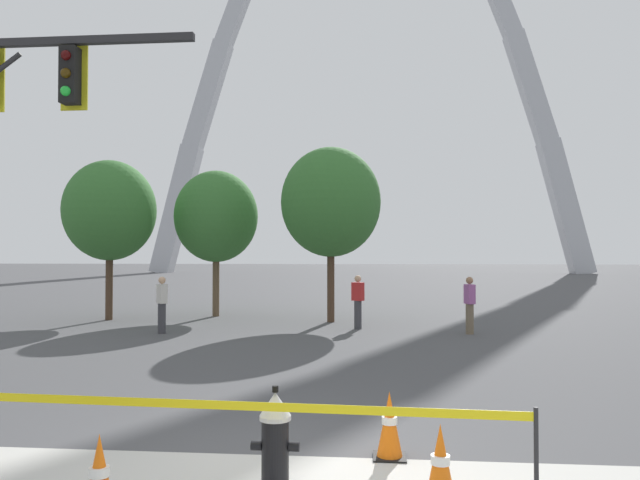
{
  "coord_description": "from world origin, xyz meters",
  "views": [
    {
      "loc": [
        1.1,
        -6.54,
        2.24
      ],
      "look_at": [
        0.05,
        5.0,
        2.5
      ],
      "focal_mm": 33.97,
      "sensor_mm": 36.0,
      "label": 1
    }
  ],
  "objects": [
    {
      "name": "caution_tape_barrier",
      "position": [
        -0.32,
        -1.08,
        0.65
      ],
      "size": [
        5.59,
        0.33,
        0.93
      ],
      "color": "#232326",
      "rests_on": "ground"
    },
    {
      "name": "pedestrian_walking_left",
      "position": [
        0.59,
        11.48,
        0.82
      ],
      "size": [
        0.39,
        0.35,
        1.59
      ],
      "color": "#38383D",
      "rests_on": "ground"
    },
    {
      "name": "traffic_cone_by_hydrant",
      "position": [
        1.67,
        -1.07,
        0.36
      ],
      "size": [
        0.36,
        0.36,
        0.73
      ],
      "color": "black",
      "rests_on": "ground"
    },
    {
      "name": "tree_left_mid",
      "position": [
        -4.57,
        14.66,
        3.56
      ],
      "size": [
        2.98,
        2.98,
        5.21
      ],
      "color": "brown",
      "rests_on": "ground"
    },
    {
      "name": "traffic_cone_curb_edge",
      "position": [
        1.25,
        0.16,
        0.36
      ],
      "size": [
        0.36,
        0.36,
        0.73
      ],
      "color": "black",
      "rests_on": "ground"
    },
    {
      "name": "ground_plane",
      "position": [
        0.0,
        0.0,
        0.0
      ],
      "size": [
        240.0,
        240.0,
        0.0
      ],
      "primitive_type": "plane",
      "color": "#474749"
    },
    {
      "name": "traffic_cone_mid_sidewalk",
      "position": [
        -1.21,
        -1.63,
        0.36
      ],
      "size": [
        0.36,
        0.36,
        0.73
      ],
      "color": "black",
      "rests_on": "ground"
    },
    {
      "name": "pedestrian_standing_center",
      "position": [
        -4.87,
        9.98,
        0.82
      ],
      "size": [
        0.38,
        0.39,
        1.59
      ],
      "color": "#38383D",
      "rests_on": "ground"
    },
    {
      "name": "pedestrian_walking_right",
      "position": [
        3.72,
        10.62,
        0.82
      ],
      "size": [
        0.29,
        0.38,
        1.59
      ],
      "color": "brown",
      "rests_on": "ground"
    },
    {
      "name": "fire_hydrant",
      "position": [
        0.16,
        -0.85,
        0.47
      ],
      "size": [
        0.46,
        0.48,
        0.99
      ],
      "color": "black",
      "rests_on": "ground"
    },
    {
      "name": "monument_arch",
      "position": [
        0.0,
        62.71,
        22.77
      ],
      "size": [
        50.29,
        2.25,
        52.25
      ],
      "color": "#B2B5BC",
      "rests_on": "ground"
    },
    {
      "name": "tree_far_left",
      "position": [
        -7.85,
        13.16,
        3.69
      ],
      "size": [
        3.08,
        3.08,
        5.4
      ],
      "color": "#473323",
      "rests_on": "ground"
    },
    {
      "name": "tree_center_left",
      "position": [
        -0.35,
        13.22,
        3.92
      ],
      "size": [
        3.28,
        3.28,
        5.73
      ],
      "color": "#473323",
      "rests_on": "ground"
    }
  ]
}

